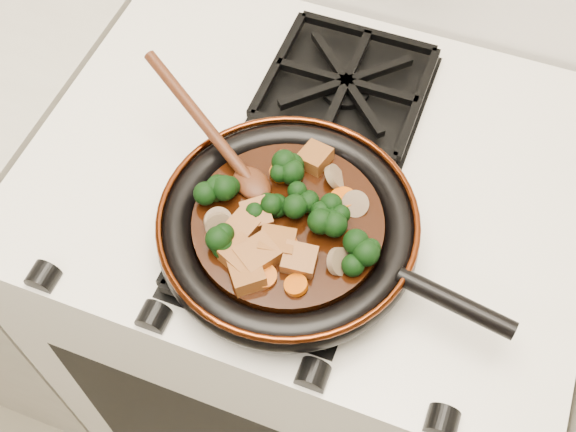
% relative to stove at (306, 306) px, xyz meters
% --- Properties ---
extents(stove, '(0.76, 0.60, 0.90)m').
position_rel_stove_xyz_m(stove, '(0.00, 0.00, 0.00)').
color(stove, white).
rests_on(stove, ground).
extents(burner_grate_front, '(0.23, 0.23, 0.03)m').
position_rel_stove_xyz_m(burner_grate_front, '(0.00, -0.14, 0.46)').
color(burner_grate_front, black).
rests_on(burner_grate_front, stove).
extents(burner_grate_back, '(0.23, 0.23, 0.03)m').
position_rel_stove_xyz_m(burner_grate_back, '(0.00, 0.14, 0.46)').
color(burner_grate_back, black).
rests_on(burner_grate_back, stove).
extents(skillet, '(0.44, 0.32, 0.05)m').
position_rel_stove_xyz_m(skillet, '(0.02, -0.13, 0.49)').
color(skillet, black).
rests_on(skillet, burner_grate_front).
extents(braising_sauce, '(0.23, 0.23, 0.02)m').
position_rel_stove_xyz_m(braising_sauce, '(0.01, -0.13, 0.50)').
color(braising_sauce, black).
rests_on(braising_sauce, skillet).
extents(tofu_cube_0, '(0.06, 0.06, 0.03)m').
position_rel_stove_xyz_m(tofu_cube_0, '(-0.00, -0.22, 0.52)').
color(tofu_cube_0, brown).
rests_on(tofu_cube_0, braising_sauce).
extents(tofu_cube_1, '(0.04, 0.05, 0.03)m').
position_rel_stove_xyz_m(tofu_cube_1, '(0.01, -0.03, 0.52)').
color(tofu_cube_1, brown).
rests_on(tofu_cube_1, braising_sauce).
extents(tofu_cube_2, '(0.04, 0.05, 0.02)m').
position_rel_stove_xyz_m(tofu_cube_2, '(-0.03, -0.16, 0.52)').
color(tofu_cube_2, brown).
rests_on(tofu_cube_2, braising_sauce).
extents(tofu_cube_3, '(0.06, 0.06, 0.02)m').
position_rel_stove_xyz_m(tofu_cube_3, '(-0.00, -0.19, 0.52)').
color(tofu_cube_3, brown).
rests_on(tofu_cube_3, braising_sauce).
extents(tofu_cube_4, '(0.05, 0.05, 0.02)m').
position_rel_stove_xyz_m(tofu_cube_4, '(-0.02, -0.20, 0.52)').
color(tofu_cube_4, brown).
rests_on(tofu_cube_4, braising_sauce).
extents(tofu_cube_5, '(0.05, 0.05, 0.03)m').
position_rel_stove_xyz_m(tofu_cube_5, '(-0.02, -0.14, 0.52)').
color(tofu_cube_5, brown).
rests_on(tofu_cube_5, braising_sauce).
extents(tofu_cube_6, '(0.05, 0.05, 0.03)m').
position_rel_stove_xyz_m(tofu_cube_6, '(0.01, -0.17, 0.52)').
color(tofu_cube_6, brown).
rests_on(tofu_cube_6, braising_sauce).
extents(tofu_cube_7, '(0.04, 0.04, 0.02)m').
position_rel_stove_xyz_m(tofu_cube_7, '(0.05, -0.18, 0.52)').
color(tofu_cube_7, brown).
rests_on(tofu_cube_7, braising_sauce).
extents(broccoli_floret_0, '(0.09, 0.08, 0.06)m').
position_rel_stove_xyz_m(broccoli_floret_0, '(-0.00, -0.07, 0.52)').
color(broccoli_floret_0, black).
rests_on(broccoli_floret_0, braising_sauce).
extents(broccoli_floret_1, '(0.06, 0.07, 0.06)m').
position_rel_stove_xyz_m(broccoli_floret_1, '(0.06, -0.12, 0.52)').
color(broccoli_floret_1, black).
rests_on(broccoli_floret_1, braising_sauce).
extents(broccoli_floret_2, '(0.07, 0.07, 0.06)m').
position_rel_stove_xyz_m(broccoli_floret_2, '(-0.08, -0.13, 0.52)').
color(broccoli_floret_2, black).
rests_on(broccoli_floret_2, braising_sauce).
extents(broccoli_floret_3, '(0.08, 0.08, 0.06)m').
position_rel_stove_xyz_m(broccoli_floret_3, '(-0.02, -0.13, 0.52)').
color(broccoli_floret_3, black).
rests_on(broccoli_floret_3, braising_sauce).
extents(broccoli_floret_4, '(0.08, 0.08, 0.06)m').
position_rel_stove_xyz_m(broccoli_floret_4, '(0.02, -0.11, 0.52)').
color(broccoli_floret_4, black).
rests_on(broccoli_floret_4, braising_sauce).
extents(broccoli_floret_5, '(0.09, 0.08, 0.07)m').
position_rel_stove_xyz_m(broccoli_floret_5, '(0.10, -0.15, 0.52)').
color(broccoli_floret_5, black).
rests_on(broccoli_floret_5, braising_sauce).
extents(broccoli_floret_6, '(0.08, 0.09, 0.06)m').
position_rel_stove_xyz_m(broccoli_floret_6, '(0.06, -0.10, 0.52)').
color(broccoli_floret_6, black).
rests_on(broccoli_floret_6, braising_sauce).
extents(broccoli_floret_7, '(0.08, 0.08, 0.05)m').
position_rel_stove_xyz_m(broccoli_floret_7, '(-0.06, -0.19, 0.52)').
color(broccoli_floret_7, black).
rests_on(broccoli_floret_7, braising_sauce).
extents(carrot_coin_0, '(0.03, 0.03, 0.01)m').
position_rel_stove_xyz_m(carrot_coin_0, '(0.05, -0.21, 0.51)').
color(carrot_coin_0, '#BD4B05').
rests_on(carrot_coin_0, braising_sauce).
extents(carrot_coin_1, '(0.03, 0.03, 0.02)m').
position_rel_stove_xyz_m(carrot_coin_1, '(0.02, -0.16, 0.51)').
color(carrot_coin_1, '#BD4B05').
rests_on(carrot_coin_1, braising_sauce).
extents(carrot_coin_2, '(0.03, 0.03, 0.01)m').
position_rel_stove_xyz_m(carrot_coin_2, '(0.07, -0.08, 0.51)').
color(carrot_coin_2, '#BD4B05').
rests_on(carrot_coin_2, braising_sauce).
extents(carrot_coin_3, '(0.03, 0.03, 0.01)m').
position_rel_stove_xyz_m(carrot_coin_3, '(-0.02, -0.07, 0.51)').
color(carrot_coin_3, '#BD4B05').
rests_on(carrot_coin_3, braising_sauce).
extents(carrot_coin_4, '(0.03, 0.03, 0.01)m').
position_rel_stove_xyz_m(carrot_coin_4, '(0.01, -0.21, 0.51)').
color(carrot_coin_4, '#BD4B05').
rests_on(carrot_coin_4, braising_sauce).
extents(mushroom_slice_0, '(0.05, 0.05, 0.02)m').
position_rel_stove_xyz_m(mushroom_slice_0, '(-0.06, -0.16, 0.52)').
color(mushroom_slice_0, brown).
rests_on(mushroom_slice_0, braising_sauce).
extents(mushroom_slice_1, '(0.04, 0.04, 0.02)m').
position_rel_stove_xyz_m(mushroom_slice_1, '(0.08, -0.08, 0.52)').
color(mushroom_slice_1, brown).
rests_on(mushroom_slice_1, braising_sauce).
extents(mushroom_slice_2, '(0.03, 0.04, 0.03)m').
position_rel_stove_xyz_m(mushroom_slice_2, '(0.09, -0.16, 0.52)').
color(mushroom_slice_2, brown).
rests_on(mushroom_slice_2, braising_sauce).
extents(mushroom_slice_3, '(0.04, 0.04, 0.03)m').
position_rel_stove_xyz_m(mushroom_slice_3, '(-0.06, -0.17, 0.52)').
color(mushroom_slice_3, brown).
rests_on(mushroom_slice_3, braising_sauce).
extents(mushroom_slice_4, '(0.04, 0.04, 0.03)m').
position_rel_stove_xyz_m(mushroom_slice_4, '(0.05, -0.05, 0.52)').
color(mushroom_slice_4, brown).
rests_on(mushroom_slice_4, braising_sauce).
extents(wooden_spoon, '(0.13, 0.09, 0.21)m').
position_rel_stove_xyz_m(wooden_spoon, '(-0.10, -0.07, 0.53)').
color(wooden_spoon, '#451F0E').
rests_on(wooden_spoon, braising_sauce).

